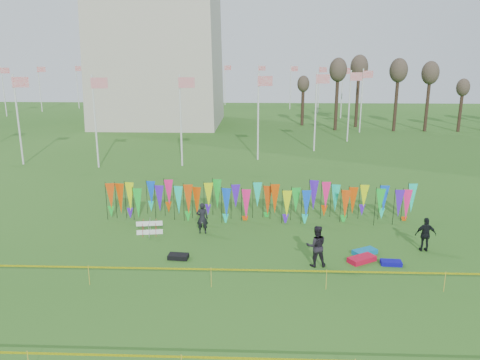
{
  "coord_description": "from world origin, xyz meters",
  "views": [
    {
      "loc": [
        0.03,
        -19.56,
        9.45
      ],
      "look_at": [
        -0.98,
        6.0,
        2.68
      ],
      "focal_mm": 35.0,
      "sensor_mm": 36.0,
      "label": 1
    }
  ],
  "objects_px": {
    "kite_bag_red": "(362,259)",
    "kite_bag_teal": "(365,252)",
    "person_mid": "(316,246)",
    "box_kite": "(150,228)",
    "kite_bag_black": "(178,256)",
    "person_left": "(202,218)",
    "kite_bag_blue": "(391,263)",
    "person_right": "(426,235)"
  },
  "relations": [
    {
      "from": "kite_bag_blue",
      "to": "kite_bag_red",
      "type": "distance_m",
      "value": 1.33
    },
    {
      "from": "person_mid",
      "to": "kite_bag_black",
      "type": "distance_m",
      "value": 6.61
    },
    {
      "from": "box_kite",
      "to": "person_mid",
      "type": "bearing_deg",
      "value": -22.53
    },
    {
      "from": "kite_bag_black",
      "to": "person_mid",
      "type": "bearing_deg",
      "value": -4.55
    },
    {
      "from": "person_mid",
      "to": "kite_bag_teal",
      "type": "distance_m",
      "value": 3.08
    },
    {
      "from": "kite_bag_red",
      "to": "person_right",
      "type": "bearing_deg",
      "value": 22.5
    },
    {
      "from": "person_left",
      "to": "person_right",
      "type": "distance_m",
      "value": 11.59
    },
    {
      "from": "person_right",
      "to": "kite_bag_teal",
      "type": "distance_m",
      "value": 3.2
    },
    {
      "from": "box_kite",
      "to": "kite_bag_blue",
      "type": "height_order",
      "value": "box_kite"
    },
    {
      "from": "person_mid",
      "to": "kite_bag_teal",
      "type": "xyz_separation_m",
      "value": [
        2.59,
        1.43,
        -0.87
      ]
    },
    {
      "from": "box_kite",
      "to": "kite_bag_blue",
      "type": "xyz_separation_m",
      "value": [
        12.17,
        -3.34,
        -0.3
      ]
    },
    {
      "from": "person_left",
      "to": "person_right",
      "type": "height_order",
      "value": "person_right"
    },
    {
      "from": "person_mid",
      "to": "kite_bag_red",
      "type": "relative_size",
      "value": 1.46
    },
    {
      "from": "person_mid",
      "to": "kite_bag_blue",
      "type": "relative_size",
      "value": 2.08
    },
    {
      "from": "person_right",
      "to": "kite_bag_red",
      "type": "bearing_deg",
      "value": 23.56
    },
    {
      "from": "kite_bag_red",
      "to": "person_mid",
      "type": "bearing_deg",
      "value": -166.78
    },
    {
      "from": "person_left",
      "to": "kite_bag_red",
      "type": "relative_size",
      "value": 1.29
    },
    {
      "from": "box_kite",
      "to": "kite_bag_teal",
      "type": "distance_m",
      "value": 11.42
    },
    {
      "from": "kite_bag_teal",
      "to": "person_left",
      "type": "bearing_deg",
      "value": 163.3
    },
    {
      "from": "kite_bag_black",
      "to": "kite_bag_teal",
      "type": "relative_size",
      "value": 0.8
    },
    {
      "from": "person_right",
      "to": "kite_bag_teal",
      "type": "bearing_deg",
      "value": 10.51
    },
    {
      "from": "box_kite",
      "to": "person_right",
      "type": "relative_size",
      "value": 0.46
    },
    {
      "from": "person_right",
      "to": "kite_bag_black",
      "type": "relative_size",
      "value": 1.82
    },
    {
      "from": "person_right",
      "to": "kite_bag_black",
      "type": "distance_m",
      "value": 12.29
    },
    {
      "from": "kite_bag_blue",
      "to": "kite_bag_red",
      "type": "xyz_separation_m",
      "value": [
        -1.3,
        0.3,
        0.02
      ]
    },
    {
      "from": "kite_bag_red",
      "to": "kite_bag_teal",
      "type": "bearing_deg",
      "value": 69.66
    },
    {
      "from": "kite_bag_teal",
      "to": "kite_bag_black",
      "type": "bearing_deg",
      "value": -174.32
    },
    {
      "from": "kite_bag_black",
      "to": "kite_bag_teal",
      "type": "bearing_deg",
      "value": 5.68
    },
    {
      "from": "person_left",
      "to": "kite_bag_red",
      "type": "distance_m",
      "value": 8.74
    },
    {
      "from": "kite_bag_blue",
      "to": "kite_bag_teal",
      "type": "height_order",
      "value": "kite_bag_teal"
    },
    {
      "from": "box_kite",
      "to": "kite_bag_blue",
      "type": "relative_size",
      "value": 0.84
    },
    {
      "from": "kite_bag_black",
      "to": "kite_bag_teal",
      "type": "xyz_separation_m",
      "value": [
        9.12,
        0.91,
        0.0
      ]
    },
    {
      "from": "kite_bag_blue",
      "to": "kite_bag_teal",
      "type": "distance_m",
      "value": 1.54
    },
    {
      "from": "box_kite",
      "to": "kite_bag_red",
      "type": "height_order",
      "value": "box_kite"
    },
    {
      "from": "box_kite",
      "to": "kite_bag_black",
      "type": "xyz_separation_m",
      "value": [
        2.09,
        -3.06,
        -0.29
      ]
    },
    {
      "from": "person_right",
      "to": "kite_bag_red",
      "type": "relative_size",
      "value": 1.29
    },
    {
      "from": "kite_bag_blue",
      "to": "person_left",
      "type": "bearing_deg",
      "value": 158.34
    },
    {
      "from": "person_right",
      "to": "kite_bag_blue",
      "type": "relative_size",
      "value": 1.84
    },
    {
      "from": "kite_bag_teal",
      "to": "person_mid",
      "type": "bearing_deg",
      "value": -151.13
    },
    {
      "from": "kite_bag_red",
      "to": "kite_bag_teal",
      "type": "relative_size",
      "value": 1.13
    },
    {
      "from": "person_mid",
      "to": "kite_bag_red",
      "type": "distance_m",
      "value": 2.47
    },
    {
      "from": "person_left",
      "to": "kite_bag_red",
      "type": "xyz_separation_m",
      "value": [
        8.01,
        -3.4,
        -0.75
      ]
    }
  ]
}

